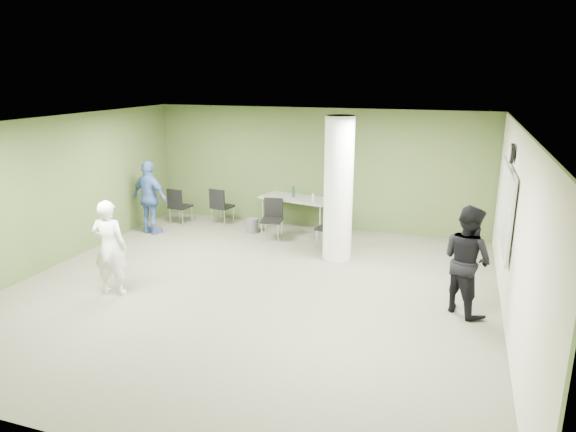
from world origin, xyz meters
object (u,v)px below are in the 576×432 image
(folding_table, at_px, (297,200))
(woman_white, at_px, (110,248))
(chair_back_left, at_px, (178,204))
(man_black, at_px, (467,260))
(man_blue, at_px, (150,198))

(folding_table, distance_m, woman_white, 4.72)
(folding_table, relative_size, chair_back_left, 1.97)
(man_black, height_order, man_blue, man_black)
(chair_back_left, height_order, man_black, man_black)
(folding_table, relative_size, man_blue, 1.06)
(folding_table, distance_m, man_blue, 3.34)
(folding_table, bearing_deg, man_blue, -146.35)
(man_black, bearing_deg, chair_back_left, 21.14)
(folding_table, bearing_deg, chair_back_left, -159.36)
(woman_white, height_order, man_black, man_black)
(woman_white, xyz_separation_m, man_black, (5.54, 1.15, 0.04))
(folding_table, relative_size, man_black, 1.05)
(chair_back_left, bearing_deg, woman_white, 112.03)
(chair_back_left, distance_m, man_blue, 0.89)
(woman_white, bearing_deg, chair_back_left, -85.44)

